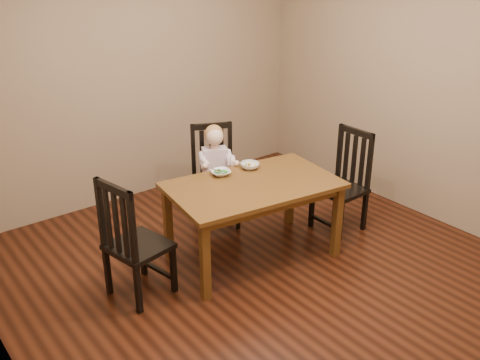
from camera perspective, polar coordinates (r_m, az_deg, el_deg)
room at (r=4.06m, az=2.14°, el=6.73°), size 4.01×4.01×2.71m
dining_table at (r=4.52m, az=1.40°, el=-1.30°), size 1.52×1.04×0.71m
chair_child at (r=5.21m, az=-2.74°, el=0.32°), size 0.55×0.54×0.98m
chair_left at (r=4.15m, az=-11.38°, el=-6.52°), size 0.49×0.50×1.00m
chair_right at (r=5.17m, az=10.99°, el=-0.27°), size 0.41×0.43×0.98m
toddler at (r=5.11m, az=-2.67°, el=1.52°), size 0.44×0.48×0.53m
bowl_peas at (r=4.64m, az=-2.07°, el=0.78°), size 0.21×0.21×0.04m
bowl_veg at (r=4.77m, az=1.06°, el=1.54°), size 0.19×0.19×0.05m
fork at (r=4.60m, az=-2.40°, el=0.87°), size 0.08×0.12×0.05m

